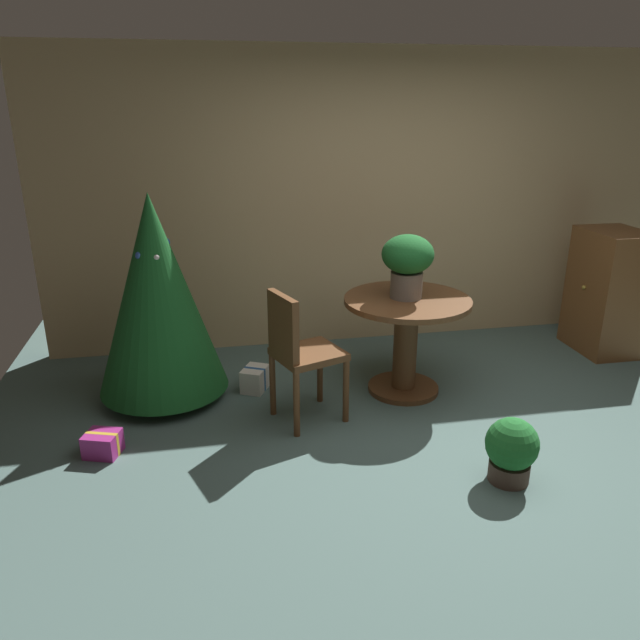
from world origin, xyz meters
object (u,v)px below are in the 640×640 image
Objects in this scene: holiday_tree at (157,295)px; gift_box_purple at (103,444)px; gift_box_cream at (255,379)px; potted_plant at (511,449)px; flower_vase at (407,260)px; wooden_chair_left_near at (299,350)px; wooden_cabinet at (608,292)px; round_dining_table at (406,330)px.

gift_box_purple is at bearing -115.06° from holiday_tree.
gift_box_cream is 0.69× the size of potted_plant.
gift_box_cream is (0.69, -0.02, -0.73)m from holiday_tree.
wooden_chair_left_near is at bearing -158.46° from flower_vase.
wooden_cabinet is at bearing 4.50° from gift_box_cream.
flower_vase is at bearing 14.09° from gift_box_purple.
round_dining_table is 2.10m from wooden_cabinet.
wooden_chair_left_near is 1.15m from holiday_tree.
gift_box_cream is 3.23m from wooden_cabinet.
gift_box_purple is at bearing -144.29° from gift_box_cream.
wooden_cabinet is at bearing 12.51° from flower_vase.
gift_box_cream is at bearing 116.44° from wooden_chair_left_near.
round_dining_table reaches higher than gift_box_cream.
round_dining_table is 0.93m from wooden_chair_left_near.
round_dining_table reaches higher than potted_plant.
wooden_cabinet reaches higher than gift_box_purple.
wooden_chair_left_near is at bearing -30.43° from holiday_tree.
wooden_cabinet reaches higher than gift_box_cream.
wooden_chair_left_near is (-0.87, -0.32, 0.04)m from round_dining_table.
flower_vase is 0.30× the size of holiday_tree.
flower_vase is at bearing -167.49° from wooden_cabinet.
holiday_tree is at bearing 178.60° from gift_box_cream.
wooden_chair_left_near is 0.87× the size of wooden_cabinet.
wooden_chair_left_near is at bearing 8.88° from gift_box_purple.
potted_plant is at bearing -79.01° from flower_vase.
wooden_chair_left_near reaches higher than round_dining_table.
wooden_chair_left_near is 3.02m from wooden_cabinet.
potted_plant reaches higher than gift_box_purple.
flower_vase is 1.85× the size of gift_box_purple.
wooden_chair_left_near is 3.72× the size of gift_box_purple.
flower_vase reaches higher than wooden_chair_left_near.
potted_plant is at bearing -135.68° from wooden_cabinet.
holiday_tree is 1.13m from gift_box_purple.
gift_box_purple is at bearing -166.55° from round_dining_table.
round_dining_table is 0.54m from flower_vase.
potted_plant reaches higher than gift_box_cream.
gift_box_cream reaches higher than gift_box_purple.
round_dining_table is at bearing -166.80° from wooden_cabinet.
gift_box_purple is at bearing -171.12° from wooden_chair_left_near.
wooden_cabinet is (3.19, 0.25, 0.46)m from gift_box_cream.
holiday_tree is 3.85× the size of potted_plant.
holiday_tree reaches higher than potted_plant.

